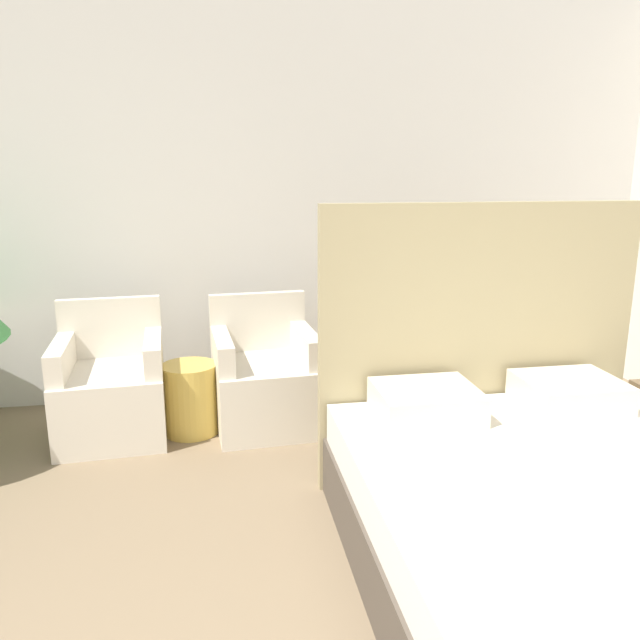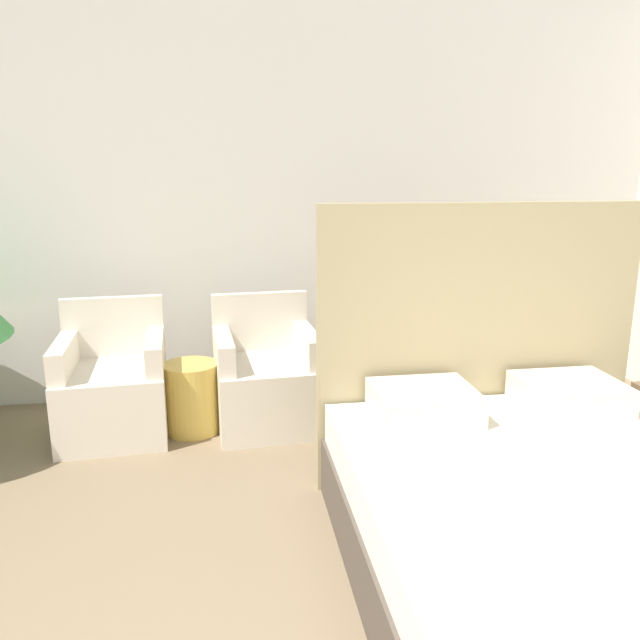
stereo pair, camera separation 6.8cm
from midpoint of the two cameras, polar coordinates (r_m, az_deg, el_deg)
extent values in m
cube|color=silver|center=(4.41, -5.53, 11.56)|extent=(10.00, 0.06, 2.90)
cube|color=#4C4238|center=(2.72, 22.95, -20.22)|extent=(1.63, 1.97, 0.29)
cube|color=silver|center=(2.60, 23.45, -15.82)|extent=(1.60, 1.93, 0.19)
cube|color=tan|center=(3.29, 14.78, -2.35)|extent=(1.66, 0.06, 1.45)
cube|color=beige|center=(2.98, 10.10, -7.44)|extent=(0.47, 0.40, 0.14)
cube|color=beige|center=(3.29, 22.37, -6.29)|extent=(0.47, 0.40, 0.14)
cube|color=beige|center=(4.05, -17.86, -7.15)|extent=(0.67, 0.69, 0.43)
cube|color=beige|center=(4.21, -17.93, -0.56)|extent=(0.63, 0.10, 0.39)
cube|color=beige|center=(3.99, -21.96, -3.15)|extent=(0.14, 0.59, 0.19)
cube|color=beige|center=(3.94, -14.35, -2.80)|extent=(0.14, 0.59, 0.19)
cube|color=beige|center=(4.00, -4.36, -6.75)|extent=(0.67, 0.69, 0.43)
cube|color=beige|center=(4.16, -5.06, -0.10)|extent=(0.63, 0.10, 0.39)
cube|color=beige|center=(3.88, -8.30, -2.75)|extent=(0.14, 0.59, 0.19)
cube|color=beige|center=(3.95, -0.64, -2.29)|extent=(0.14, 0.59, 0.19)
cylinder|color=gold|center=(3.99, -11.15, -6.98)|extent=(0.34, 0.34, 0.44)
camera|label=1|loc=(0.03, -89.44, 0.14)|focal=35.00mm
camera|label=2|loc=(0.03, 90.56, -0.14)|focal=35.00mm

